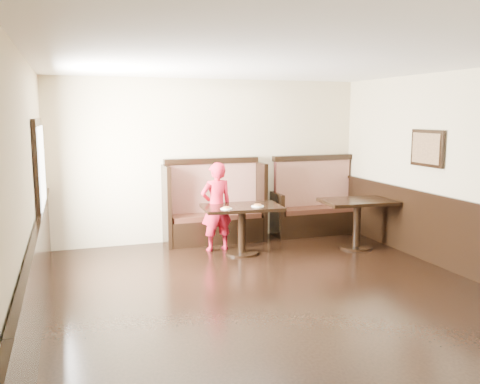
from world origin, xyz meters
name	(u,v)px	position (x,y,z in m)	size (l,w,h in m)	color
ground	(293,308)	(0.00, 0.00, 0.00)	(7.00, 7.00, 0.00)	black
room_shell	(260,248)	(-0.30, 0.28, 0.67)	(7.00, 7.00, 7.00)	#C2B48D
booth_main	(214,211)	(0.00, 3.30, 0.53)	(1.75, 0.72, 1.45)	black
booth_neighbor	(315,208)	(1.95, 3.29, 0.48)	(1.65, 0.72, 1.45)	black
table_main	(242,217)	(0.19, 2.37, 0.60)	(1.27, 0.85, 0.78)	black
table_neighbor	(357,212)	(2.12, 2.11, 0.60)	(1.22, 0.86, 0.81)	black
child	(216,207)	(-0.13, 2.70, 0.72)	(0.53, 0.34, 1.44)	red
pizza_plate_left	(226,208)	(-0.12, 2.18, 0.79)	(0.18, 0.18, 0.03)	white
pizza_plate_right	(258,206)	(0.40, 2.22, 0.79)	(0.20, 0.20, 0.04)	white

